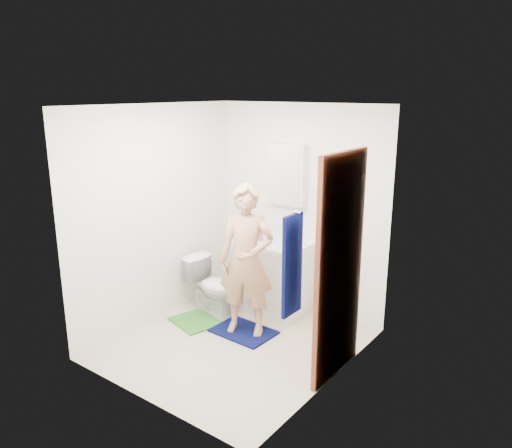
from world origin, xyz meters
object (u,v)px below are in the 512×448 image
(toilet, at_px, (213,286))
(soap_dispenser, at_px, (258,231))
(vanity_cabinet, at_px, (274,278))
(towel, at_px, (292,265))
(man, at_px, (246,261))
(toothbrush_cup, at_px, (288,237))
(medicine_cabinet, at_px, (287,174))

(toilet, xyz_separation_m, soap_dispenser, (0.34, 0.41, 0.62))
(vanity_cabinet, xyz_separation_m, towel, (1.18, -1.48, 0.85))
(man, bearing_deg, toilet, 143.14)
(vanity_cabinet, distance_m, man, 0.79)
(toilet, height_order, toothbrush_cup, toothbrush_cup)
(medicine_cabinet, distance_m, toilet, 1.55)
(toothbrush_cup, bearing_deg, towel, -56.08)
(towel, bearing_deg, toilet, 149.61)
(medicine_cabinet, height_order, toothbrush_cup, medicine_cabinet)
(towel, relative_size, toilet, 1.21)
(towel, bearing_deg, medicine_cabinet, 124.61)
(toilet, bearing_deg, soap_dispenser, -36.86)
(medicine_cabinet, relative_size, toothbrush_cup, 5.45)
(vanity_cabinet, xyz_separation_m, soap_dispenser, (-0.19, -0.07, 0.56))
(towel, xyz_separation_m, toothbrush_cup, (-1.07, 1.58, -0.35))
(towel, height_order, man, towel)
(man, bearing_deg, toothbrush_cup, 67.34)
(toilet, xyz_separation_m, man, (0.63, -0.18, 0.49))
(toilet, bearing_deg, towel, -117.43)
(vanity_cabinet, height_order, toilet, vanity_cabinet)
(soap_dispenser, xyz_separation_m, toothbrush_cup, (0.31, 0.17, -0.06))
(toothbrush_cup, relative_size, man, 0.08)
(man, bearing_deg, vanity_cabinet, 77.09)
(soap_dispenser, relative_size, man, 0.13)
(medicine_cabinet, distance_m, towel, 2.11)
(medicine_cabinet, bearing_deg, toothbrush_cup, -47.64)
(towel, relative_size, toothbrush_cup, 6.23)
(vanity_cabinet, distance_m, towel, 2.08)
(vanity_cabinet, bearing_deg, man, -81.65)
(toothbrush_cup, bearing_deg, soap_dispenser, -150.82)
(toothbrush_cup, bearing_deg, toilet, -138.11)
(soap_dispenser, bearing_deg, vanity_cabinet, 20.56)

